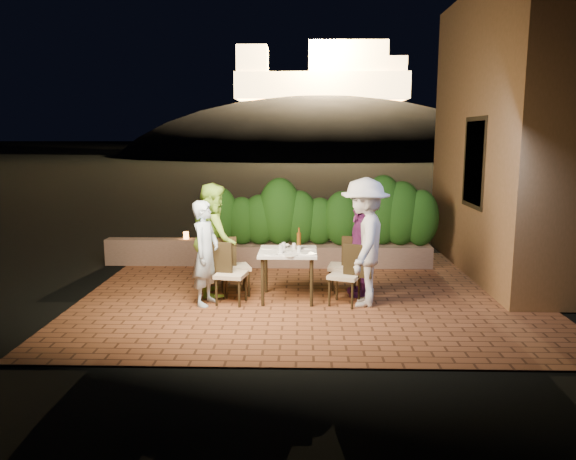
{
  "coord_description": "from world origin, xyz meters",
  "views": [
    {
      "loc": [
        -0.13,
        -8.19,
        2.48
      ],
      "look_at": [
        -0.35,
        0.16,
        1.05
      ],
      "focal_mm": 35.0,
      "sensor_mm": 36.0,
      "label": 1
    }
  ],
  "objects_px": {
    "chair_left_back": "(235,266)",
    "diner_purple": "(360,247)",
    "diner_white": "(364,242)",
    "bowl": "(284,246)",
    "diner_blue": "(206,253)",
    "dining_table": "(288,275)",
    "beer_bottle": "(299,239)",
    "chair_left_front": "(231,273)",
    "parapet_lamp": "(186,235)",
    "chair_right_back": "(343,265)",
    "chair_right_front": "(345,274)",
    "diner_green": "(214,239)"
  },
  "relations": [
    {
      "from": "beer_bottle",
      "to": "dining_table",
      "type": "bearing_deg",
      "value": -154.93
    },
    {
      "from": "diner_white",
      "to": "parapet_lamp",
      "type": "height_order",
      "value": "diner_white"
    },
    {
      "from": "chair_left_back",
      "to": "chair_right_back",
      "type": "bearing_deg",
      "value": -16.36
    },
    {
      "from": "chair_left_back",
      "to": "dining_table",
      "type": "bearing_deg",
      "value": -32.67
    },
    {
      "from": "chair_left_back",
      "to": "chair_left_front",
      "type": "bearing_deg",
      "value": -108.8
    },
    {
      "from": "beer_bottle",
      "to": "diner_blue",
      "type": "height_order",
      "value": "diner_blue"
    },
    {
      "from": "diner_blue",
      "to": "diner_purple",
      "type": "bearing_deg",
      "value": -60.99
    },
    {
      "from": "dining_table",
      "to": "beer_bottle",
      "type": "xyz_separation_m",
      "value": [
        0.17,
        0.08,
        0.55
      ]
    },
    {
      "from": "dining_table",
      "to": "beer_bottle",
      "type": "relative_size",
      "value": 2.53
    },
    {
      "from": "diner_purple",
      "to": "parapet_lamp",
      "type": "distance_m",
      "value": 3.71
    },
    {
      "from": "chair_right_back",
      "to": "diner_purple",
      "type": "relative_size",
      "value": 0.62
    },
    {
      "from": "dining_table",
      "to": "chair_left_front",
      "type": "bearing_deg",
      "value": -163.93
    },
    {
      "from": "chair_right_back",
      "to": "diner_green",
      "type": "distance_m",
      "value": 2.04
    },
    {
      "from": "diner_purple",
      "to": "diner_white",
      "type": "bearing_deg",
      "value": -2.78
    },
    {
      "from": "beer_bottle",
      "to": "chair_right_front",
      "type": "xyz_separation_m",
      "value": [
        0.67,
        -0.33,
        -0.47
      ]
    },
    {
      "from": "chair_right_front",
      "to": "parapet_lamp",
      "type": "relative_size",
      "value": 6.51
    },
    {
      "from": "diner_blue",
      "to": "parapet_lamp",
      "type": "xyz_separation_m",
      "value": [
        -0.82,
        2.54,
        -0.2
      ]
    },
    {
      "from": "beer_bottle",
      "to": "diner_green",
      "type": "relative_size",
      "value": 0.2
    },
    {
      "from": "bowl",
      "to": "diner_green",
      "type": "distance_m",
      "value": 1.09
    },
    {
      "from": "chair_left_back",
      "to": "bowl",
      "type": "bearing_deg",
      "value": -13.31
    },
    {
      "from": "chair_right_back",
      "to": "parapet_lamp",
      "type": "bearing_deg",
      "value": -24.67
    },
    {
      "from": "bowl",
      "to": "parapet_lamp",
      "type": "height_order",
      "value": "bowl"
    },
    {
      "from": "dining_table",
      "to": "parapet_lamp",
      "type": "bearing_deg",
      "value": 131.84
    },
    {
      "from": "chair_left_back",
      "to": "diner_purple",
      "type": "xyz_separation_m",
      "value": [
        1.94,
        0.04,
        0.3
      ]
    },
    {
      "from": "diner_blue",
      "to": "parapet_lamp",
      "type": "bearing_deg",
      "value": 33.5
    },
    {
      "from": "chair_right_back",
      "to": "parapet_lamp",
      "type": "xyz_separation_m",
      "value": [
        -2.86,
        1.98,
        0.1
      ]
    },
    {
      "from": "bowl",
      "to": "chair_left_front",
      "type": "relative_size",
      "value": 0.18
    },
    {
      "from": "chair_left_front",
      "to": "parapet_lamp",
      "type": "height_order",
      "value": "chair_left_front"
    },
    {
      "from": "chair_right_back",
      "to": "diner_blue",
      "type": "xyz_separation_m",
      "value": [
        -2.04,
        -0.56,
        0.3
      ]
    },
    {
      "from": "diner_purple",
      "to": "chair_right_back",
      "type": "bearing_deg",
      "value": -95.54
    },
    {
      "from": "chair_left_back",
      "to": "diner_purple",
      "type": "bearing_deg",
      "value": -16.88
    },
    {
      "from": "parapet_lamp",
      "to": "diner_white",
      "type": "bearing_deg",
      "value": -38.51
    },
    {
      "from": "chair_left_front",
      "to": "diner_white",
      "type": "xyz_separation_m",
      "value": [
        1.95,
        -0.0,
        0.48
      ]
    },
    {
      "from": "chair_left_front",
      "to": "parapet_lamp",
      "type": "relative_size",
      "value": 6.54
    },
    {
      "from": "bowl",
      "to": "parapet_lamp",
      "type": "xyz_separation_m",
      "value": [
        -1.94,
        1.96,
        -0.2
      ]
    },
    {
      "from": "diner_white",
      "to": "chair_right_front",
      "type": "bearing_deg",
      "value": -77.08
    },
    {
      "from": "diner_white",
      "to": "chair_left_back",
      "type": "bearing_deg",
      "value": -92.46
    },
    {
      "from": "dining_table",
      "to": "bowl",
      "type": "xyz_separation_m",
      "value": [
        -0.06,
        0.28,
        0.4
      ]
    },
    {
      "from": "chair_left_front",
      "to": "diner_white",
      "type": "bearing_deg",
      "value": 10.13
    },
    {
      "from": "dining_table",
      "to": "diner_purple",
      "type": "xyz_separation_m",
      "value": [
        1.11,
        0.25,
        0.38
      ]
    },
    {
      "from": "chair_left_back",
      "to": "diner_purple",
      "type": "distance_m",
      "value": 1.96
    },
    {
      "from": "chair_right_back",
      "to": "diner_white",
      "type": "bearing_deg",
      "value": 128.02
    },
    {
      "from": "beer_bottle",
      "to": "parapet_lamp",
      "type": "distance_m",
      "value": 3.09
    },
    {
      "from": "bowl",
      "to": "chair_right_back",
      "type": "height_order",
      "value": "chair_right_back"
    },
    {
      "from": "beer_bottle",
      "to": "chair_right_front",
      "type": "relative_size",
      "value": 0.38
    },
    {
      "from": "chair_left_back",
      "to": "diner_purple",
      "type": "relative_size",
      "value": 0.61
    },
    {
      "from": "dining_table",
      "to": "diner_white",
      "type": "distance_m",
      "value": 1.27
    },
    {
      "from": "chair_left_front",
      "to": "parapet_lamp",
      "type": "bearing_deg",
      "value": 125.62
    },
    {
      "from": "chair_right_front",
      "to": "diner_green",
      "type": "bearing_deg",
      "value": 6.54
    },
    {
      "from": "diner_white",
      "to": "diner_purple",
      "type": "distance_m",
      "value": 0.53
    }
  ]
}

